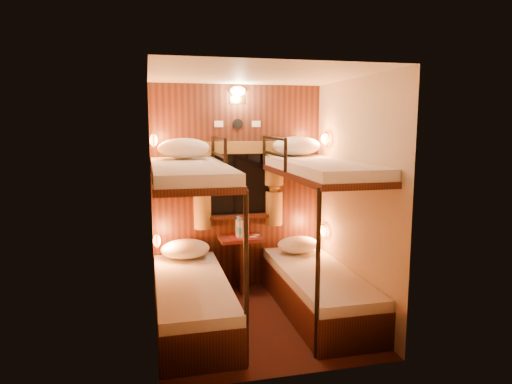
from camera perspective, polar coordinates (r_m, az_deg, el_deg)
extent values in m
plane|color=black|center=(4.75, 0.29, -15.73)|extent=(2.10, 2.10, 0.00)
plane|color=silver|center=(4.35, 0.31, 14.43)|extent=(2.10, 2.10, 0.00)
plane|color=#C6B293|center=(5.41, -2.33, 0.53)|extent=(2.40, 0.00, 2.40)
plane|color=#C6B293|center=(3.41, 4.49, -4.26)|extent=(2.40, 0.00, 2.40)
plane|color=#C6B293|center=(4.28, -12.84, -1.82)|extent=(0.00, 2.40, 2.40)
plane|color=#C6B293|center=(4.73, 12.15, -0.81)|extent=(0.00, 2.40, 2.40)
cube|color=black|center=(5.40, -2.30, 0.51)|extent=(2.00, 0.03, 2.40)
cube|color=black|center=(4.65, -7.98, -14.03)|extent=(0.70, 1.90, 0.35)
cube|color=silver|center=(4.57, -8.03, -11.42)|extent=(0.68, 1.88, 0.10)
cube|color=black|center=(4.32, -8.32, 1.77)|extent=(0.70, 1.90, 0.06)
cube|color=silver|center=(4.32, -8.35, 2.83)|extent=(0.68, 1.88, 0.10)
cylinder|color=black|center=(3.67, -1.23, -11.02)|extent=(0.04, 0.04, 1.45)
cylinder|color=black|center=(5.22, -5.40, 5.06)|extent=(0.04, 0.04, 0.32)
cylinder|color=black|center=(4.38, -3.84, 4.42)|extent=(0.04, 0.04, 0.32)
cylinder|color=black|center=(4.79, -4.71, 6.68)|extent=(0.04, 0.85, 0.04)
cylinder|color=black|center=(4.80, -4.68, 4.65)|extent=(0.03, 0.85, 0.03)
cube|color=black|center=(4.93, 7.64, -12.69)|extent=(0.70, 1.90, 0.35)
cube|color=silver|center=(4.85, 7.69, -10.21)|extent=(0.68, 1.88, 0.10)
cube|color=black|center=(4.62, 7.95, 2.21)|extent=(0.70, 1.90, 0.06)
cube|color=silver|center=(4.61, 7.97, 3.20)|extent=(0.68, 1.88, 0.10)
cylinder|color=black|center=(3.83, 7.72, -10.23)|extent=(0.04, 0.04, 1.45)
cylinder|color=black|center=(5.34, 1.02, 5.18)|extent=(0.04, 0.04, 0.32)
cylinder|color=black|center=(4.52, 3.71, 4.55)|extent=(0.04, 0.04, 0.32)
cylinder|color=black|center=(4.92, 2.27, 6.75)|extent=(0.04, 0.85, 0.04)
cylinder|color=black|center=(4.93, 2.26, 4.77)|extent=(0.03, 0.85, 0.03)
cube|color=black|center=(5.37, -2.26, 1.01)|extent=(0.98, 0.02, 0.78)
cube|color=black|center=(5.36, -2.24, 1.00)|extent=(0.90, 0.01, 0.70)
cube|color=black|center=(5.39, -2.15, -3.06)|extent=(1.00, 0.12, 0.04)
cube|color=olive|center=(5.30, -2.22, 5.58)|extent=(1.10, 0.06, 0.14)
cylinder|color=olive|center=(5.24, -6.80, 2.75)|extent=(0.22, 0.22, 0.40)
cylinder|color=olive|center=(5.27, -6.76, 0.26)|extent=(0.11, 0.11, 0.12)
cylinder|color=olive|center=(5.31, -6.71, -2.41)|extent=(0.20, 0.20, 0.40)
torus|color=gold|center=(5.27, -6.76, 0.26)|extent=(0.14, 0.14, 0.02)
cylinder|color=olive|center=(5.40, 2.30, 2.98)|extent=(0.22, 0.22, 0.40)
cylinder|color=olive|center=(5.43, 2.29, 0.57)|extent=(0.11, 0.11, 0.12)
cylinder|color=olive|center=(5.47, 2.27, -2.03)|extent=(0.20, 0.20, 0.40)
torus|color=gold|center=(5.43, 2.29, 0.57)|extent=(0.14, 0.14, 0.02)
cylinder|color=black|center=(5.32, -2.31, 8.50)|extent=(0.12, 0.02, 0.12)
cube|color=silver|center=(5.29, -4.68, 8.48)|extent=(0.10, 0.01, 0.07)
cube|color=silver|center=(5.37, 0.02, 8.51)|extent=(0.10, 0.01, 0.07)
cube|color=gold|center=(5.33, -2.33, 11.40)|extent=(0.18, 0.01, 0.08)
ellipsoid|color=#FFCC8C|center=(5.32, -2.29, 12.49)|extent=(0.18, 0.09, 0.11)
ellipsoid|color=orange|center=(5.07, -12.30, -5.98)|extent=(0.08, 0.20, 0.13)
torus|color=gold|center=(5.07, -12.30, -5.98)|extent=(0.02, 0.17, 0.17)
ellipsoid|color=orange|center=(4.91, -12.70, 6.32)|extent=(0.08, 0.20, 0.13)
torus|color=gold|center=(4.91, -12.70, 6.32)|extent=(0.02, 0.17, 0.17)
ellipsoid|color=orange|center=(5.44, 8.43, -4.87)|extent=(0.08, 0.20, 0.13)
torus|color=gold|center=(5.44, 8.43, -4.87)|extent=(0.02, 0.17, 0.17)
ellipsoid|color=orange|center=(5.30, 8.69, 6.57)|extent=(0.08, 0.20, 0.13)
torus|color=gold|center=(5.30, 8.69, 6.57)|extent=(0.02, 0.17, 0.17)
cube|color=maroon|center=(5.33, -1.88, -5.84)|extent=(0.50, 0.34, 0.04)
cube|color=black|center=(5.42, -1.86, -9.17)|extent=(0.08, 0.30, 0.61)
cube|color=maroon|center=(5.32, -1.88, -5.61)|extent=(0.30, 0.34, 0.01)
cylinder|color=#99BFE5|center=(5.25, -2.04, -4.68)|extent=(0.07, 0.07, 0.20)
cylinder|color=#4586D1|center=(5.25, -2.04, -4.79)|extent=(0.07, 0.07, 0.07)
cylinder|color=#4586D1|center=(5.23, -2.05, -3.37)|extent=(0.04, 0.04, 0.03)
cylinder|color=#99BFE5|center=(5.30, -2.21, -4.55)|extent=(0.07, 0.07, 0.21)
cylinder|color=#4586D1|center=(5.30, -2.20, -4.66)|extent=(0.07, 0.07, 0.07)
cylinder|color=#4586D1|center=(5.27, -2.21, -3.24)|extent=(0.04, 0.04, 0.03)
cube|color=silver|center=(5.31, -0.39, -5.63)|extent=(0.09, 0.08, 0.01)
cube|color=silver|center=(5.41, -0.01, -5.35)|extent=(0.09, 0.08, 0.01)
ellipsoid|color=white|center=(5.20, -8.83, -7.05)|extent=(0.54, 0.39, 0.21)
ellipsoid|color=white|center=(5.38, 5.27, -6.58)|extent=(0.49, 0.35, 0.19)
ellipsoid|color=white|center=(4.89, -9.01, 5.42)|extent=(0.55, 0.39, 0.22)
ellipsoid|color=white|center=(5.30, 5.09, 5.75)|extent=(0.56, 0.40, 0.22)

